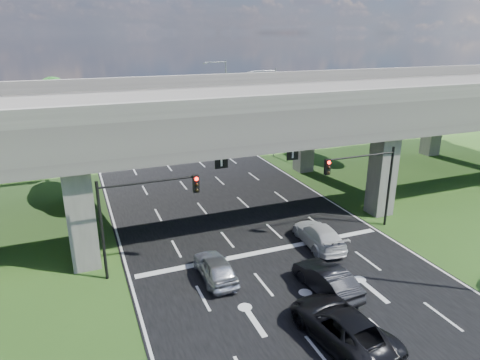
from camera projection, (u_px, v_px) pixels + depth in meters
ground at (291, 278)px, 24.96m from camera, size 160.00×160.00×0.00m
road at (231, 214)px, 33.74m from camera, size 18.00×120.00×0.03m
overpass at (221, 110)px, 32.92m from camera, size 80.00×15.00×10.00m
signal_right at (366, 175)px, 29.80m from camera, size 5.76×0.54×6.00m
signal_left at (140, 207)px, 24.32m from camera, size 5.76×0.54×6.00m
streetlight_far at (271, 106)px, 47.67m from camera, size 3.38×0.25×10.00m
streetlight_beyond at (223, 90)px, 61.72m from camera, size 3.38×0.25×10.00m
tree_left_near at (38, 129)px, 41.35m from camera, size 4.50×4.50×7.80m
tree_left_mid at (13, 122)px, 47.53m from camera, size 3.91×3.90×6.76m
tree_left_far at (52, 101)px, 55.65m from camera, size 4.80×4.80×8.32m
tree_right_near at (279, 111)px, 52.66m from camera, size 4.20×4.20×7.28m
tree_right_mid at (272, 103)px, 60.84m from camera, size 3.91×3.90×6.76m
tree_right_far at (227, 93)px, 66.26m from camera, size 4.50×4.50×7.80m
car_silver at (215, 267)px, 24.65m from camera, size 1.74×4.31×1.47m
car_dark at (327, 279)px, 23.41m from camera, size 1.97×4.70×1.51m
car_white at (319, 235)px, 28.62m from camera, size 2.48×5.23×1.47m
car_trailing at (342, 326)px, 19.60m from camera, size 3.29×6.06×1.61m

